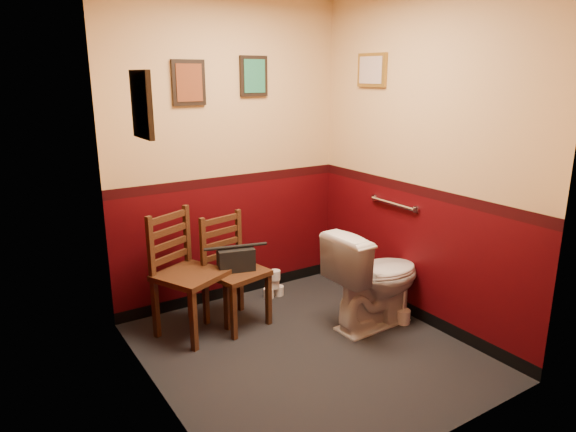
{
  "coord_description": "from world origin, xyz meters",
  "views": [
    {
      "loc": [
        -1.99,
        -2.83,
        2.01
      ],
      "look_at": [
        0.0,
        0.25,
        1.0
      ],
      "focal_mm": 32.0,
      "sensor_mm": 36.0,
      "label": 1
    }
  ],
  "objects": [
    {
      "name": "wall_right",
      "position": [
        1.1,
        0.0,
        1.35
      ],
      "size": [
        0.0,
        2.4,
        2.7
      ],
      "primitive_type": "cube",
      "rotation": [
        1.57,
        0.0,
        -1.57
      ],
      "color": "#3E0408",
      "rests_on": "ground"
    },
    {
      "name": "wall_left",
      "position": [
        -1.1,
        0.0,
        1.35
      ],
      "size": [
        0.0,
        2.4,
        2.7
      ],
      "primitive_type": "cube",
      "rotation": [
        1.57,
        0.0,
        1.57
      ],
      "color": "#3E0408",
      "rests_on": "ground"
    },
    {
      "name": "floor",
      "position": [
        0.0,
        0.0,
        0.0
      ],
      "size": [
        2.2,
        2.4,
        0.0
      ],
      "primitive_type": "cube",
      "color": "black",
      "rests_on": "ground"
    },
    {
      "name": "toilet",
      "position": [
        0.72,
        0.05,
        0.41
      ],
      "size": [
        0.85,
        0.49,
        0.82
      ],
      "primitive_type": "imported",
      "rotation": [
        0.0,
        0.0,
        1.6
      ],
      "color": "white",
      "rests_on": "floor"
    },
    {
      "name": "framed_print_right",
      "position": [
        1.08,
        0.6,
        2.05
      ],
      "size": [
        0.04,
        0.34,
        0.28
      ],
      "color": "olive",
      "rests_on": "wall_right"
    },
    {
      "name": "tp_stack",
      "position": [
        0.31,
        0.97,
        0.11
      ],
      "size": [
        0.2,
        0.12,
        0.27
      ],
      "color": "silver",
      "rests_on": "floor"
    },
    {
      "name": "framed_print_back_b",
      "position": [
        0.25,
        1.18,
        2.0
      ],
      "size": [
        0.26,
        0.04,
        0.34
      ],
      "color": "black",
      "rests_on": "wall_back"
    },
    {
      "name": "wall_front",
      "position": [
        0.0,
        -1.2,
        1.35
      ],
      "size": [
        2.2,
        0.0,
        2.7
      ],
      "primitive_type": "cube",
      "rotation": [
        -1.57,
        0.0,
        0.0
      ],
      "color": "#3E0408",
      "rests_on": "ground"
    },
    {
      "name": "grab_bar",
      "position": [
        1.07,
        0.25,
        0.95
      ],
      "size": [
        0.05,
        0.56,
        0.06
      ],
      "color": "silver",
      "rests_on": "wall_right"
    },
    {
      "name": "handbag",
      "position": [
        -0.23,
        0.67,
        0.57
      ],
      "size": [
        0.32,
        0.22,
        0.21
      ],
      "rotation": [
        0.0,
        0.0,
        -0.26
      ],
      "color": "black",
      "rests_on": "chair_right"
    },
    {
      "name": "chair_left",
      "position": [
        -0.62,
        0.77,
        0.5
      ],
      "size": [
        0.61,
        0.61,
        0.99
      ],
      "rotation": [
        0.0,
        0.0,
        0.43
      ],
      "color": "brown",
      "rests_on": "floor"
    },
    {
      "name": "chair_right",
      "position": [
        -0.23,
        0.71,
        0.46
      ],
      "size": [
        0.51,
        0.51,
        0.92
      ],
      "rotation": [
        0.0,
        0.0,
        0.2
      ],
      "color": "brown",
      "rests_on": "floor"
    },
    {
      "name": "wall_back",
      "position": [
        0.0,
        1.2,
        1.35
      ],
      "size": [
        2.2,
        0.0,
        2.7
      ],
      "primitive_type": "cube",
      "rotation": [
        1.57,
        0.0,
        0.0
      ],
      "color": "#3E0408",
      "rests_on": "ground"
    },
    {
      "name": "framed_print_left",
      "position": [
        -1.08,
        0.1,
        1.85
      ],
      "size": [
        0.04,
        0.3,
        0.38
      ],
      "color": "black",
      "rests_on": "wall_left"
    },
    {
      "name": "framed_print_back_a",
      "position": [
        -0.35,
        1.18,
        1.95
      ],
      "size": [
        0.28,
        0.04,
        0.36
      ],
      "color": "black",
      "rests_on": "wall_back"
    },
    {
      "name": "toilet_brush",
      "position": [
        0.94,
        -0.07,
        0.07
      ],
      "size": [
        0.12,
        0.12,
        0.42
      ],
      "color": "silver",
      "rests_on": "floor"
    }
  ]
}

